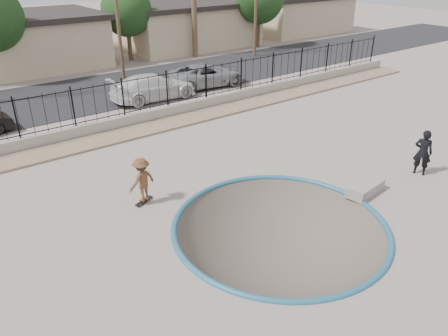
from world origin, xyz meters
TOP-DOWN VIEW (x-y plane):
  - ground at (0.00, 12.00)m, footprint 120.00×120.00m
  - bowl_pit at (0.00, -1.00)m, footprint 6.84×6.84m
  - coping_ring at (0.00, -1.00)m, footprint 7.04×7.04m
  - rock_strip at (0.00, 9.20)m, footprint 42.00×1.60m
  - retaining_wall at (0.00, 10.30)m, footprint 42.00×0.45m
  - fence at (0.00, 10.30)m, footprint 40.00×0.04m
  - street at (0.00, 17.00)m, footprint 90.00×8.00m
  - house_center at (0.00, 26.50)m, footprint 10.60×8.60m
  - house_east at (14.00, 26.50)m, footprint 12.60×8.60m
  - house_east_far at (28.00, 26.50)m, footprint 11.60×8.60m
  - utility_pole_mid at (4.00, 19.00)m, footprint 1.70×0.24m
  - street_tree_mid at (7.00, 24.00)m, footprint 3.96×3.96m
  - skater at (-2.80, 3.00)m, footprint 1.15×0.83m
  - skateboard at (-2.80, 3.00)m, footprint 0.81×0.50m
  - videographer at (7.04, -1.58)m, footprint 0.68×0.80m
  - concrete_ledge at (4.00, -1.28)m, footprint 1.67×0.89m
  - car_c at (3.35, 13.40)m, footprint 5.23×2.23m
  - car_d at (7.48, 13.88)m, footprint 5.53×2.98m

SIDE VIEW (x-z plane):
  - ground at x=0.00m, z-range -2.20..0.00m
  - bowl_pit at x=0.00m, z-range -0.90..0.90m
  - coping_ring at x=0.00m, z-range -0.10..0.10m
  - street at x=0.00m, z-range 0.00..0.04m
  - rock_strip at x=0.00m, z-range 0.00..0.11m
  - skateboard at x=-2.80m, z-range 0.02..0.09m
  - concrete_ledge at x=4.00m, z-range 0.00..0.40m
  - retaining_wall at x=0.00m, z-range 0.00..0.60m
  - car_d at x=7.48m, z-range 0.04..1.51m
  - car_c at x=3.35m, z-range 0.04..1.54m
  - skater at x=-2.80m, z-range 0.00..1.61m
  - videographer at x=7.04m, z-range 0.00..1.85m
  - fence at x=0.00m, z-range 0.60..2.40m
  - house_east at x=14.00m, z-range 0.02..3.92m
  - house_east_far at x=28.00m, z-range 0.02..3.92m
  - house_center at x=0.00m, z-range 0.02..3.92m
  - street_tree_mid at x=7.00m, z-range 0.92..6.75m
  - utility_pole_mid at x=4.00m, z-range 0.21..9.71m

